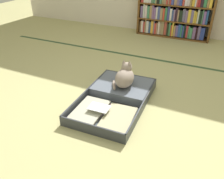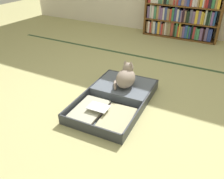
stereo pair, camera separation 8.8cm
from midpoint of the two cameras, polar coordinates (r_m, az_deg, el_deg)
ground_plane at (r=2.16m, az=2.11°, el=-4.25°), size 10.00×10.00×0.00m
tatami_border at (r=3.15m, az=10.66°, el=7.08°), size 4.80×0.05×0.00m
bookshelf at (r=4.06m, az=14.33°, el=17.65°), size 1.19×0.24×0.78m
open_suitcase at (r=2.24m, az=0.11°, el=-1.62°), size 0.61×0.96×0.10m
black_cat at (r=2.26m, az=2.06°, el=3.09°), size 0.24×0.28×0.26m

